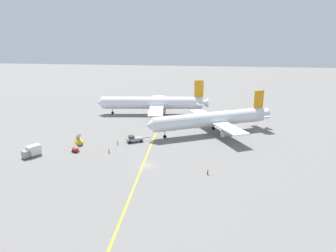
# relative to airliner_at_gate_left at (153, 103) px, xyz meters

# --- Properties ---
(ground_plane) EXTENTS (600.00, 600.00, 0.00)m
(ground_plane) POSITION_rel_airliner_at_gate_left_xyz_m (9.20, -61.55, -5.59)
(ground_plane) COLOR slate
(taxiway_stripe) EXTENTS (6.30, 119.88, 0.01)m
(taxiway_stripe) POSITION_rel_airliner_at_gate_left_xyz_m (7.59, -51.55, -5.59)
(taxiway_stripe) COLOR yellow
(taxiway_stripe) RESTS_ON ground
(airliner_at_gate_left) EXTENTS (54.76, 44.78, 16.71)m
(airliner_at_gate_left) POSITION_rel_airliner_at_gate_left_xyz_m (0.00, 0.00, 0.00)
(airliner_at_gate_left) COLOR white
(airliner_at_gate_left) RESTS_ON ground
(airliner_being_pushed) EXTENTS (49.49, 36.96, 15.86)m
(airliner_being_pushed) POSITION_rel_airliner_at_gate_left_xyz_m (28.42, -26.73, 0.03)
(airliner_being_pushed) COLOR white
(airliner_being_pushed) RESTS_ON ground
(pushback_tug) EXTENTS (8.71, 5.43, 2.77)m
(pushback_tug) POSITION_rel_airliner_at_gate_left_xyz_m (0.47, -41.33, -4.43)
(pushback_tug) COLOR gray
(pushback_tug) RESTS_ON ground
(gse_gpu_cart_small) EXTENTS (2.52, 2.21, 1.90)m
(gse_gpu_cart_small) POSITION_rel_airliner_at_gate_left_xyz_m (-16.70, -54.10, -4.80)
(gse_gpu_cart_small) COLOR red
(gse_gpu_cart_small) RESTS_ON ground
(gse_stair_truck_yellow) EXTENTS (4.19, 4.84, 4.06)m
(gse_stair_truck_yellow) POSITION_rel_airliner_at_gate_left_xyz_m (-18.88, -45.92, -4.57)
(gse_stair_truck_yellow) COLOR gold
(gse_stair_truck_yellow) RESTS_ON ground
(gse_catering_truck_tall) EXTENTS (5.07, 6.24, 3.50)m
(gse_catering_truck_tall) POSITION_rel_airliner_at_gate_left_xyz_m (-29.14, -59.39, -3.84)
(gse_catering_truck_tall) COLOR gray
(gse_catering_truck_tall) RESTS_ON ground
(ground_crew_marshaller_foreground) EXTENTS (0.45, 0.38, 1.73)m
(ground_crew_marshaller_foreground) POSITION_rel_airliner_at_gate_left_xyz_m (27.67, -65.45, -4.69)
(ground_crew_marshaller_foreground) COLOR black
(ground_crew_marshaller_foreground) RESTS_ON ground
(ground_crew_wing_walker_right) EXTENTS (0.36, 0.47, 1.59)m
(ground_crew_wing_walker_right) POSITION_rel_airliner_at_gate_left_xyz_m (-4.70, -45.11, -4.77)
(ground_crew_wing_walker_right) COLOR #4C4C51
(ground_crew_wing_walker_right) RESTS_ON ground
(ground_crew_ramp_agent_by_cones) EXTENTS (0.42, 0.41, 1.62)m
(ground_crew_ramp_agent_by_cones) POSITION_rel_airliner_at_gate_left_xyz_m (-5.21, -53.36, -4.75)
(ground_crew_ramp_agent_by_cones) COLOR black
(ground_crew_ramp_agent_by_cones) RESTS_ON ground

